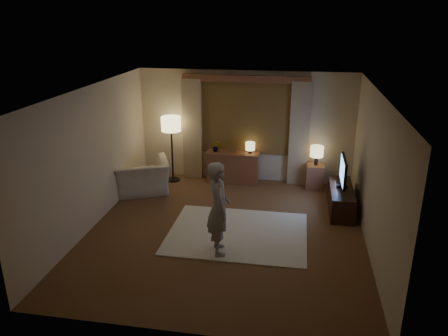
% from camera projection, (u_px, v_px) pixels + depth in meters
% --- Properties ---
extents(room, '(5.04, 5.54, 2.64)m').
position_uv_depth(room, '(230.00, 155.00, 8.09)').
color(room, brown).
rests_on(room, ground).
extents(rug, '(2.50, 2.00, 0.02)m').
position_uv_depth(rug, '(238.00, 233.00, 8.00)').
color(rug, beige).
rests_on(rug, floor).
extents(sideboard, '(1.20, 0.40, 0.70)m').
position_uv_depth(sideboard, '(233.00, 168.00, 10.31)').
color(sideboard, brown).
rests_on(sideboard, floor).
extents(picture_frame, '(0.16, 0.02, 0.20)m').
position_uv_depth(picture_frame, '(233.00, 150.00, 10.16)').
color(picture_frame, brown).
rests_on(picture_frame, sideboard).
extents(plant, '(0.17, 0.13, 0.30)m').
position_uv_depth(plant, '(216.00, 147.00, 10.21)').
color(plant, '#999999').
rests_on(plant, sideboard).
extents(table_lamp_sideboard, '(0.22, 0.22, 0.30)m').
position_uv_depth(table_lamp_sideboard, '(250.00, 147.00, 10.06)').
color(table_lamp_sideboard, black).
rests_on(table_lamp_sideboard, sideboard).
extents(floor_lamp, '(0.45, 0.45, 1.56)m').
position_uv_depth(floor_lamp, '(171.00, 127.00, 10.08)').
color(floor_lamp, black).
rests_on(floor_lamp, floor).
extents(armchair, '(1.45, 1.38, 0.75)m').
position_uv_depth(armchair, '(142.00, 177.00, 9.71)').
color(armchair, beige).
rests_on(armchair, floor).
extents(side_table, '(0.40, 0.40, 0.56)m').
position_uv_depth(side_table, '(315.00, 176.00, 9.98)').
color(side_table, brown).
rests_on(side_table, floor).
extents(table_lamp_side, '(0.30, 0.30, 0.44)m').
position_uv_depth(table_lamp_side, '(317.00, 152.00, 9.78)').
color(table_lamp_side, black).
rests_on(table_lamp_side, side_table).
extents(tv_stand, '(0.45, 1.40, 0.50)m').
position_uv_depth(tv_stand, '(341.00, 199.00, 8.85)').
color(tv_stand, black).
rests_on(tv_stand, floor).
extents(tv, '(0.21, 0.87, 0.63)m').
position_uv_depth(tv, '(343.00, 171.00, 8.65)').
color(tv, black).
rests_on(tv, tv_stand).
extents(person, '(0.54, 0.67, 1.59)m').
position_uv_depth(person, '(219.00, 208.00, 7.11)').
color(person, '#9E9992').
rests_on(person, rug).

